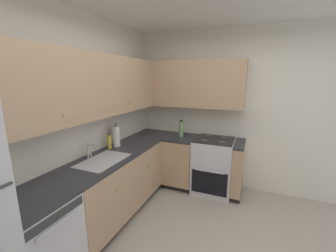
{
  "coord_description": "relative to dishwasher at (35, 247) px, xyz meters",
  "views": [
    {
      "loc": [
        -1.73,
        -0.26,
        1.85
      ],
      "look_at": [
        0.98,
        0.86,
        1.19
      ],
      "focal_mm": 22.74,
      "sensor_mm": 36.0,
      "label": 1
    }
  ],
  "objects": [
    {
      "name": "oven_range",
      "position": [
        2.32,
        -1.11,
        0.03
      ],
      "size": [
        0.68,
        0.62,
        1.03
      ],
      "color": "silver",
      "rests_on": "ground_plane"
    },
    {
      "name": "lower_cabinets_right",
      "position": [
        2.3,
        -0.77,
        0.0
      ],
      "size": [
        0.62,
        1.27,
        0.85
      ],
      "color": "tan",
      "rests_on": "ground_plane"
    },
    {
      "name": "lower_cabinets_back",
      "position": [
        1.15,
        0.0,
        0.0
      ],
      "size": [
        1.7,
        0.62,
        0.85
      ],
      "color": "tan",
      "rests_on": "ground_plane"
    },
    {
      "name": "countertop_back",
      "position": [
        1.15,
        0.0,
        0.44
      ],
      "size": [
        2.9,
        0.6,
        0.03
      ],
      "primitive_type": "cube",
      "color": "#2D2D33",
      "rests_on": "lower_cabinets_back"
    },
    {
      "name": "faucet",
      "position": [
        0.92,
        0.18,
        0.57
      ],
      "size": [
        0.07,
        0.16,
        0.19
      ],
      "color": "silver",
      "rests_on": "countertop_back"
    },
    {
      "name": "countertop_right",
      "position": [
        2.3,
        -0.77,
        0.44
      ],
      "size": [
        0.6,
        1.27,
        0.03
      ],
      "color": "#2D2D33",
      "rests_on": "lower_cabinets_right"
    },
    {
      "name": "oil_bottle",
      "position": [
        2.3,
        -0.54,
        0.59
      ],
      "size": [
        0.08,
        0.08,
        0.29
      ],
      "color": "#729E66",
      "rests_on": "countertop_right"
    },
    {
      "name": "upper_cabinets_right",
      "position": [
        2.44,
        -0.61,
        1.33
      ],
      "size": [
        0.32,
        1.82,
        0.75
      ],
      "color": "tan"
    },
    {
      "name": "wall_right",
      "position": [
        2.63,
        -1.4,
        0.89
      ],
      "size": [
        0.05,
        3.51,
        2.64
      ],
      "primitive_type": "cube",
      "color": "silver",
      "rests_on": "ground_plane"
    },
    {
      "name": "dishwasher",
      "position": [
        0.0,
        0.0,
        0.0
      ],
      "size": [
        0.6,
        0.63,
        0.85
      ],
      "color": "silver",
      "rests_on": "ground_plane"
    },
    {
      "name": "wall_back",
      "position": [
        0.72,
        0.33,
        0.89
      ],
      "size": [
        3.86,
        0.05,
        2.64
      ],
      "primitive_type": "cube",
      "color": "silver",
      "rests_on": "ground_plane"
    },
    {
      "name": "paper_towel_roll",
      "position": [
        1.45,
        0.16,
        0.61
      ],
      "size": [
        0.11,
        0.11,
        0.36
      ],
      "color": "white",
      "rests_on": "countertop_back"
    },
    {
      "name": "soap_bottle",
      "position": [
        1.32,
        0.18,
        0.56
      ],
      "size": [
        0.05,
        0.05,
        0.23
      ],
      "color": "gold",
      "rests_on": "countertop_back"
    },
    {
      "name": "sink",
      "position": [
        0.92,
        -0.03,
        0.42
      ],
      "size": [
        0.63,
        0.4,
        0.1
      ],
      "color": "#B7B7BC",
      "rests_on": "countertop_back"
    },
    {
      "name": "upper_cabinets_back",
      "position": [
        0.99,
        0.14,
        1.33
      ],
      "size": [
        2.58,
        0.34,
        0.75
      ],
      "color": "tan"
    }
  ]
}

